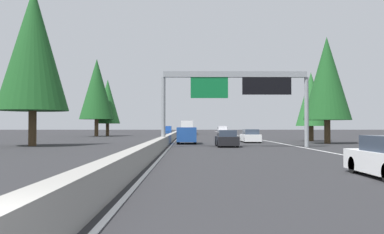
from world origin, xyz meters
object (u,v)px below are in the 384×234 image
Objects in this scene: sign_gantry_overhead at (237,87)px; box_truck_far_right at (187,127)px; bus_near_center at (187,127)px; minivan_mid_center at (187,134)px; oncoming_near at (167,130)px; sedan_near_right at (227,139)px; conifer_right_mid at (311,99)px; sedan_far_left at (250,136)px; conifer_left_mid at (97,89)px; conifer_left_near at (33,49)px; conifer_left_far at (108,102)px; pickup_distant_b at (223,131)px; conifer_right_near at (327,78)px.

sign_gantry_overhead reaches higher than box_truck_far_right.
bus_near_center is 61.32m from minivan_mid_center.
sign_gantry_overhead is 57.65m from oncoming_near.
sedan_near_right is at bearing -175.98° from box_truck_far_right.
conifer_right_mid is at bearing -40.12° from sedan_near_right.
conifer_left_mid is at bearing 39.01° from sedan_far_left.
conifer_left_mid is (32.06, 16.26, 7.53)m from minivan_mid_center.
sedan_far_left is 0.53× the size of conifer_right_mid.
conifer_left_far is (40.49, 0.88, -2.50)m from conifer_left_near.
sedan_far_left is at bearing 117.21° from conifer_right_mid.
sign_gantry_overhead is at bearing 176.70° from pickup_distant_b.
sign_gantry_overhead is 11.89m from sedan_far_left.
conifer_right_near is (-44.67, -7.27, 5.87)m from pickup_distant_b.
sedan_near_right is 0.38× the size of bus_near_center.
sedan_far_left is at bearing -145.80° from conifer_left_far.
conifer_left_mid is 1.32× the size of conifer_left_far.
sedan_near_right is 19.57m from conifer_left_near.
sedan_far_left is 41.65m from pickup_distant_b.
sedan_near_right is 46.29m from conifer_left_far.
sign_gantry_overhead is 1.49× the size of box_truck_far_right.
sedan_far_left is 0.38× the size of bus_near_center.
sign_gantry_overhead is 2.88× the size of sedan_near_right.
conifer_left_mid reaches higher than box_truck_far_right.
conifer_left_far reaches higher than sedan_near_right.
conifer_right_mid is at bearing -164.37° from bus_near_center.
bus_near_center is (67.61, 3.59, 1.03)m from sedan_near_right.
conifer_left_near is (-5.00, 28.77, 2.15)m from conifer_right_near.
conifer_right_mid reaches higher than sign_gantry_overhead.
oncoming_near reaches higher than sedan_near_right.
sign_gantry_overhead is at bearing -175.19° from box_truck_far_right.
oncoming_near is at bearing 8.22° from sedan_near_right.
oncoming_near is at bearing 5.19° from minivan_mid_center.
oncoming_near is at bearing 24.94° from conifer_right_mid.
bus_near_center is 1.03× the size of conifer_right_near.
bus_near_center is 1.37× the size of conifer_right_mid.
conifer_left_mid is at bearing 27.59° from sign_gantry_overhead.
oncoming_near is 46.54m from conifer_right_mid.
sedan_near_right is at bearing 139.88° from conifer_right_mid.
sign_gantry_overhead is 0.91× the size of conifer_left_mid.
oncoming_near is (46.14, 11.57, 0.23)m from sedan_far_left.
conifer_right_near reaches higher than conifer_right_mid.
bus_near_center is 2.05× the size of pickup_distant_b.
conifer_left_mid is at bearing 129.53° from box_truck_far_right.
sign_gantry_overhead is at bearing 126.63° from conifer_right_near.
minivan_mid_center is at bearing -157.23° from conifer_left_far.
sedan_far_left is 37.89m from conifer_left_mid.
box_truck_far_right is at bearing 179.84° from bus_near_center.
conifer_left_far is (35.49, 29.64, -0.36)m from conifer_right_near.
conifer_left_near is (-66.08, 14.08, 7.22)m from bus_near_center.
conifer_left_far reaches higher than sedan_far_left.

